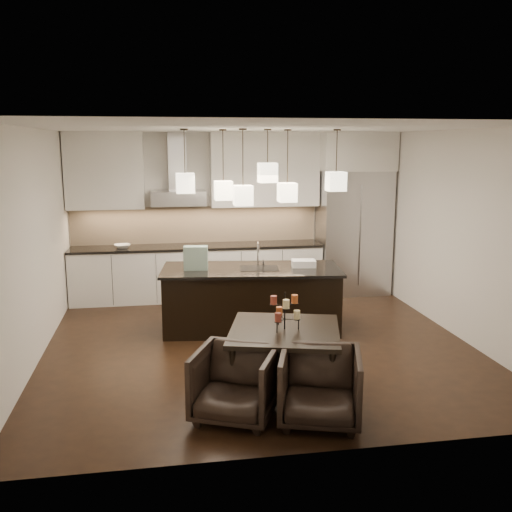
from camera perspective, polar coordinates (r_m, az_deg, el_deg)
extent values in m
cube|color=black|center=(7.65, 0.25, -8.85)|extent=(5.50, 5.50, 0.02)
cube|color=white|center=(7.19, 0.27, 12.78)|extent=(5.50, 5.50, 0.02)
cube|color=silver|center=(9.99, -2.46, 4.22)|extent=(5.50, 0.02, 2.80)
cube|color=silver|center=(4.65, 6.12, -3.96)|extent=(5.50, 0.02, 2.80)
cube|color=silver|center=(7.34, -21.48, 0.92)|extent=(0.02, 5.50, 2.80)
cube|color=silver|center=(8.22, 19.60, 2.07)|extent=(0.02, 5.50, 2.80)
cube|color=#B7B7BA|center=(10.14, 9.69, 2.32)|extent=(1.20, 0.72, 2.15)
cube|color=silver|center=(10.03, 9.95, 10.25)|extent=(1.26, 0.72, 0.65)
cube|color=silver|center=(9.77, -5.81, -1.70)|extent=(4.21, 0.62, 0.88)
cube|color=black|center=(9.68, -5.87, 0.95)|extent=(4.21, 0.66, 0.04)
cube|color=#CEB593|center=(9.92, -6.02, 3.16)|extent=(4.21, 0.02, 0.63)
cube|color=silver|center=(9.70, -14.91, 8.25)|extent=(1.25, 0.35, 1.25)
cube|color=silver|center=(9.82, 0.88, 8.65)|extent=(1.85, 0.35, 1.25)
cube|color=#B7B7BA|center=(9.60, -7.78, 5.77)|extent=(0.90, 0.52, 0.24)
cube|color=#B7B7BA|center=(9.68, -7.90, 9.37)|extent=(0.30, 0.28, 0.96)
imported|color=silver|center=(9.62, -13.23, 0.96)|extent=(0.31, 0.31, 0.06)
cube|color=black|center=(8.11, -0.47, -4.43)|extent=(2.52, 1.26, 0.85)
cube|color=black|center=(8.00, -0.47, -1.36)|extent=(2.61, 1.34, 0.04)
cube|color=#1C4E32|center=(7.92, -6.04, -0.20)|extent=(0.35, 0.21, 0.33)
cube|color=silver|center=(8.12, 4.78, -0.73)|extent=(0.36, 0.27, 0.10)
cylinder|color=beige|center=(6.02, 4.11, -5.86)|extent=(0.08, 0.08, 0.09)
cylinder|color=#C75B27|center=(6.14, 2.34, -5.53)|extent=(0.08, 0.08, 0.09)
cylinder|color=brown|center=(5.93, 2.22, -6.13)|extent=(0.08, 0.08, 0.09)
cylinder|color=#C75B27|center=(6.06, 3.89, -4.31)|extent=(0.08, 0.08, 0.09)
cylinder|color=brown|center=(6.01, 1.78, -4.43)|extent=(0.08, 0.08, 0.09)
cylinder|color=beige|center=(5.87, 3.03, -4.82)|extent=(0.08, 0.08, 0.09)
imported|color=black|center=(5.60, -2.11, -12.65)|extent=(0.99, 1.00, 0.70)
imported|color=black|center=(5.56, 6.42, -12.87)|extent=(0.95, 0.96, 0.70)
cube|color=#FFF2CB|center=(7.64, -7.09, 7.24)|extent=(0.24, 0.24, 0.26)
cube|color=#FFF2CB|center=(7.92, -3.28, 6.56)|extent=(0.24, 0.24, 0.26)
cube|color=#FFF2CB|center=(7.71, 1.16, 8.32)|extent=(0.24, 0.24, 0.26)
cube|color=#FFF2CB|center=(7.93, 3.13, 6.37)|extent=(0.24, 0.24, 0.26)
cube|color=#FFF2CB|center=(7.94, 7.99, 7.39)|extent=(0.24, 0.24, 0.26)
cube|color=#FFF2CB|center=(7.48, -1.31, 6.07)|extent=(0.24, 0.24, 0.26)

